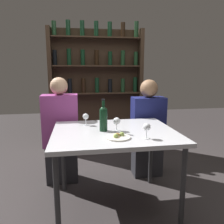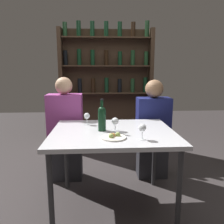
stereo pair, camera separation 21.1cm
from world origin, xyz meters
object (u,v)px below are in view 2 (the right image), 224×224
(wine_bottle, at_px, (102,117))
(seated_person_left, at_px, (66,133))
(wine_glass_1, at_px, (87,116))
(wine_glass_2, at_px, (142,128))
(seated_person_right, at_px, (153,132))
(wine_glass_0, at_px, (115,122))
(food_plate_0, at_px, (114,137))

(wine_bottle, xyz_separation_m, seated_person_left, (-0.43, 0.61, -0.32))
(wine_bottle, relative_size, wine_glass_1, 2.45)
(wine_glass_1, relative_size, wine_glass_2, 0.94)
(seated_person_right, bearing_deg, seated_person_left, -180.00)
(wine_glass_0, relative_size, wine_glass_2, 0.97)
(wine_glass_1, height_order, seated_person_left, seated_person_left)
(food_plate_0, distance_m, seated_person_left, 1.00)
(wine_bottle, xyz_separation_m, wine_glass_0, (0.12, -0.01, -0.04))
(food_plate_0, relative_size, seated_person_left, 0.17)
(wine_bottle, relative_size, food_plate_0, 1.43)
(wine_bottle, height_order, wine_glass_2, wine_bottle)
(wine_glass_0, bearing_deg, seated_person_right, 50.30)
(wine_bottle, height_order, seated_person_right, seated_person_right)
(wine_bottle, bearing_deg, wine_glass_0, -3.54)
(food_plate_0, xyz_separation_m, seated_person_right, (0.54, 0.83, -0.21))
(wine_glass_0, xyz_separation_m, wine_glass_2, (0.20, -0.27, 0.00))
(wine_glass_1, bearing_deg, seated_person_left, 127.29)
(wine_glass_0, distance_m, seated_person_left, 0.87)
(wine_glass_1, distance_m, seated_person_right, 0.91)
(wine_glass_0, height_order, wine_glass_2, wine_glass_2)
(seated_person_right, bearing_deg, wine_bottle, -136.09)
(wine_glass_2, relative_size, food_plate_0, 0.62)
(wine_glass_0, xyz_separation_m, seated_person_left, (-0.55, 0.61, -0.28))
(wine_glass_0, distance_m, seated_person_right, 0.85)
(wine_glass_0, bearing_deg, seated_person_left, 131.85)
(wine_glass_2, xyz_separation_m, seated_person_right, (0.31, 0.88, -0.29))
(wine_bottle, distance_m, seated_person_left, 0.81)
(wine_glass_0, height_order, seated_person_left, seated_person_left)
(wine_glass_1, bearing_deg, wine_glass_2, -47.87)
(wine_glass_1, bearing_deg, wine_glass_0, -42.46)
(wine_bottle, relative_size, wine_glass_0, 2.37)
(seated_person_right, bearing_deg, food_plate_0, -122.76)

